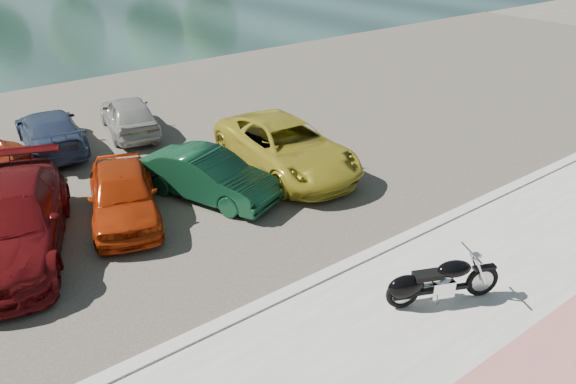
% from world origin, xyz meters
% --- Properties ---
extents(ground, '(200.00, 200.00, 0.00)m').
position_xyz_m(ground, '(0.00, 0.00, 0.00)').
color(ground, '#595447').
rests_on(ground, ground).
extents(promenade, '(60.00, 6.00, 0.10)m').
position_xyz_m(promenade, '(0.00, -1.00, 0.05)').
color(promenade, '#A09C96').
rests_on(promenade, ground).
extents(pink_path, '(60.00, 2.00, 0.01)m').
position_xyz_m(pink_path, '(0.00, -2.50, 0.10)').
color(pink_path, '#A55D5F').
rests_on(pink_path, promenade).
extents(kerb, '(60.00, 0.30, 0.14)m').
position_xyz_m(kerb, '(0.00, 2.00, 0.07)').
color(kerb, '#A09C96').
rests_on(kerb, ground).
extents(parking_lot, '(60.00, 18.00, 0.04)m').
position_xyz_m(parking_lot, '(0.00, 11.00, 0.02)').
color(parking_lot, '#3E3932').
rests_on(parking_lot, ground).
extents(motorcycle, '(2.19, 1.17, 1.05)m').
position_xyz_m(motorcycle, '(-0.07, 0.09, 0.56)').
color(motorcycle, black).
rests_on(motorcycle, promenade).
extents(car_3, '(3.95, 5.73, 1.54)m').
position_xyz_m(car_3, '(-5.90, 6.91, 0.81)').
color(car_3, '#600D10').
rests_on(car_3, parking_lot).
extents(car_4, '(2.78, 4.21, 1.33)m').
position_xyz_m(car_4, '(-3.36, 6.90, 0.71)').
color(car_4, '#AE2F0B').
rests_on(car_4, parking_lot).
extents(car_5, '(2.61, 4.04, 1.26)m').
position_xyz_m(car_5, '(-1.15, 6.60, 0.67)').
color(car_5, '#103B24').
rests_on(car_5, parking_lot).
extents(car_6, '(2.90, 5.44, 1.45)m').
position_xyz_m(car_6, '(1.51, 6.76, 0.77)').
color(car_6, gold).
rests_on(car_6, parking_lot).
extents(car_11, '(2.29, 4.47, 1.24)m').
position_xyz_m(car_11, '(-3.41, 12.53, 0.66)').
color(car_11, navy).
rests_on(car_11, parking_lot).
extents(car_12, '(2.26, 4.00, 1.28)m').
position_xyz_m(car_12, '(-0.86, 12.39, 0.68)').
color(car_12, '#A2A19D').
rests_on(car_12, parking_lot).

